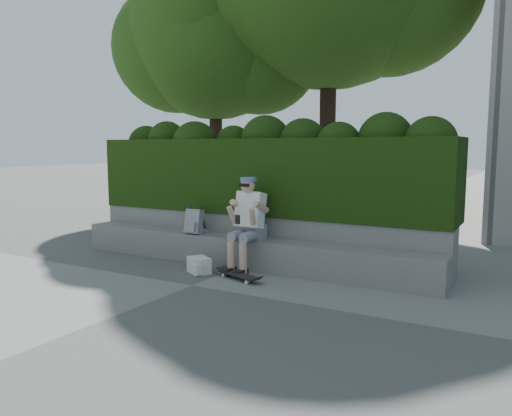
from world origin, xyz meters
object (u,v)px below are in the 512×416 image
Objects in this scene: backpack_plaid at (194,222)px; person at (248,220)px; skateboard at (239,275)px; backpack_ground at (199,265)px.

person is at bearing -6.21° from backpack_plaid.
person reaches higher than backpack_plaid.
backpack_ground is at bearing -163.67° from skateboard.
backpack_plaid reaches higher than skateboard.
backpack_plaid is (-1.05, 0.08, -0.11)m from person.
person is 1.87× the size of skateboard.
backpack_ground is (-0.54, -0.48, -0.64)m from person.
person is 3.93× the size of backpack_ground.
skateboard is 1.45m from backpack_plaid.
backpack_ground is at bearing -138.72° from person.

